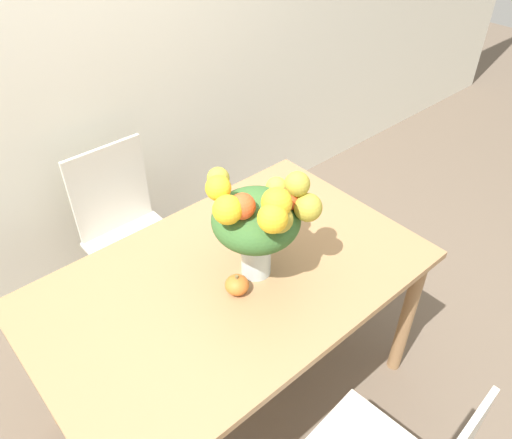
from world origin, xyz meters
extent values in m
plane|color=brown|center=(0.00, 0.00, 0.00)|extent=(12.00, 12.00, 0.00)
cube|color=silver|center=(0.00, 1.13, 1.35)|extent=(8.00, 0.06, 2.70)
cube|color=#9E754C|center=(0.00, 0.00, 0.74)|extent=(1.47, 0.92, 0.03)
cylinder|color=#9E754C|center=(0.68, -0.40, 0.36)|extent=(0.06, 0.06, 0.73)
cylinder|color=#9E754C|center=(-0.68, 0.40, 0.36)|extent=(0.06, 0.06, 0.73)
cylinder|color=#9E754C|center=(0.68, 0.40, 0.36)|extent=(0.06, 0.06, 0.73)
cylinder|color=silver|center=(0.09, -0.04, 0.85)|extent=(0.11, 0.11, 0.19)
cylinder|color=silver|center=(0.09, -0.04, 0.80)|extent=(0.10, 0.10, 0.08)
cylinder|color=#38662D|center=(0.11, -0.04, 0.90)|extent=(0.01, 0.01, 0.25)
cylinder|color=#38662D|center=(0.10, -0.02, 0.90)|extent=(0.01, 0.00, 0.25)
cylinder|color=#38662D|center=(0.07, -0.03, 0.90)|extent=(0.01, 0.00, 0.25)
cylinder|color=#38662D|center=(0.07, -0.05, 0.90)|extent=(0.01, 0.01, 0.25)
cylinder|color=#38662D|center=(0.10, -0.06, 0.90)|extent=(0.01, 0.01, 0.25)
ellipsoid|color=#38662D|center=(0.09, -0.04, 1.01)|extent=(0.31, 0.31, 0.19)
sphere|color=yellow|center=(0.08, -0.16, 1.16)|extent=(0.10, 0.10, 0.10)
sphere|color=#AD9E33|center=(0.04, 0.09, 1.14)|extent=(0.08, 0.08, 0.08)
sphere|color=#AD9E33|center=(0.20, -0.12, 1.16)|extent=(0.09, 0.09, 0.09)
sphere|color=yellow|center=(-0.02, 0.02, 1.17)|extent=(0.09, 0.09, 0.09)
sphere|color=yellow|center=(-0.04, -0.06, 1.13)|extent=(0.10, 0.10, 0.10)
sphere|color=#AD9E33|center=(0.08, -0.17, 1.10)|extent=(0.09, 0.09, 0.09)
sphere|color=yellow|center=(0.04, -0.18, 1.13)|extent=(0.10, 0.10, 0.10)
sphere|color=yellow|center=(0.23, 0.00, 1.06)|extent=(0.08, 0.08, 0.08)
sphere|color=#AD9E33|center=(0.21, -0.18, 1.08)|extent=(0.10, 0.10, 0.10)
sphere|color=#D64C23|center=(0.18, -0.11, 1.10)|extent=(0.08, 0.08, 0.08)
sphere|color=#D64C23|center=(0.01, -0.07, 1.13)|extent=(0.09, 0.09, 0.09)
ellipsoid|color=orange|center=(-0.03, -0.08, 0.79)|extent=(0.09, 0.09, 0.07)
cylinder|color=brown|center=(-0.03, -0.08, 0.83)|extent=(0.01, 0.01, 0.02)
cube|color=silver|center=(-0.02, 0.72, 0.44)|extent=(0.42, 0.42, 0.02)
cylinder|color=silver|center=(-0.19, 0.54, 0.21)|extent=(0.04, 0.04, 0.43)
cylinder|color=silver|center=(0.15, 0.55, 0.21)|extent=(0.04, 0.04, 0.43)
cylinder|color=silver|center=(-0.19, 0.88, 0.21)|extent=(0.04, 0.04, 0.43)
cylinder|color=silver|center=(0.15, 0.89, 0.21)|extent=(0.04, 0.04, 0.43)
cube|color=silver|center=(-0.02, 0.92, 0.68)|extent=(0.40, 0.02, 0.47)
cylinder|color=silver|center=(0.13, -0.55, 0.21)|extent=(0.04, 0.04, 0.43)
camera|label=1|loc=(-0.80, -1.06, 2.10)|focal=35.00mm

